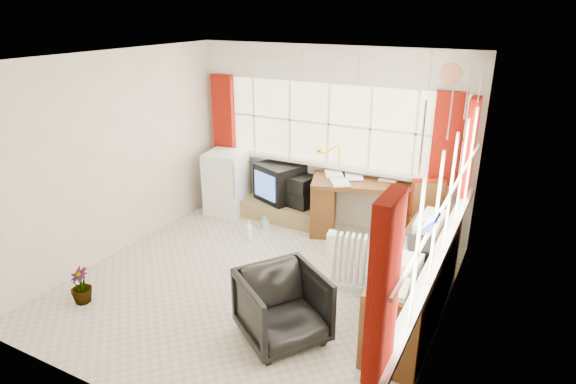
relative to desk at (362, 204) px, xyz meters
The scene contains 20 objects.
ground 1.95m from the desk, 108.44° to the right, with size 4.00×4.00×0.00m, color beige.
room_walls 2.18m from the desk, 108.44° to the right, with size 4.00×4.00×4.00m.
window_back 0.80m from the desk, 166.52° to the left, with size 3.70×0.12×3.60m.
window_right 2.30m from the desk, 53.26° to the right, with size 0.12×3.70×3.60m.
curtains 1.38m from the desk, 69.63° to the right, with size 3.83×3.83×1.15m.
overhead_cabinets 2.03m from the desk, 65.14° to the right, with size 3.98×3.98×0.48m.
desk is the anchor object (origin of this frame).
desk_lamp 0.77m from the desk, 162.95° to the left, with size 0.17×0.15×0.41m.
task_chair 0.98m from the desk, 16.54° to the right, with size 0.56×0.58×1.01m.
office_chair 2.52m from the desk, 87.51° to the right, with size 0.73×0.75×0.69m, color black.
radiator 1.47m from the desk, 74.81° to the right, with size 0.47×0.26×0.67m.
credenza 1.96m from the desk, 54.80° to the right, with size 0.50×2.00×0.85m.
file_tray 2.05m from the desk, 54.82° to the right, with size 0.27×0.35×0.12m, color black.
tv_bench 1.19m from the desk, behind, with size 1.40×0.50×0.25m, color #9D824E.
crt_tv 1.31m from the desk, behind, with size 0.78×0.75×0.55m.
hifi_stack 1.03m from the desk, behind, with size 0.68×0.50×0.44m.
mini_fridge 2.10m from the desk, behind, with size 0.64×0.64×0.94m.
spray_bottle_a 1.58m from the desk, 145.33° to the right, with size 0.10×0.10×0.27m, color white.
spray_bottle_b 1.39m from the desk, 157.54° to the right, with size 0.09×0.09×0.20m, color #8ACDC0.
flower_vase 3.63m from the desk, 124.79° to the right, with size 0.22×0.22×0.40m, color black.
Camera 1 is at (2.51, -4.06, 2.96)m, focal length 30.00 mm.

